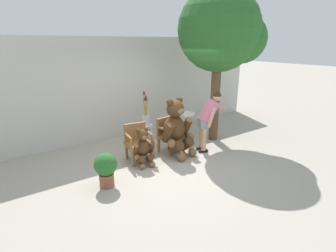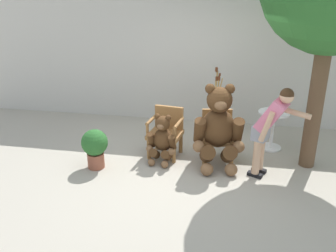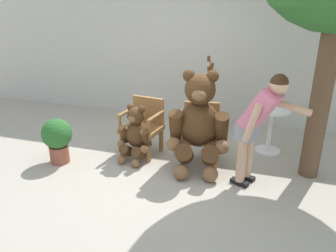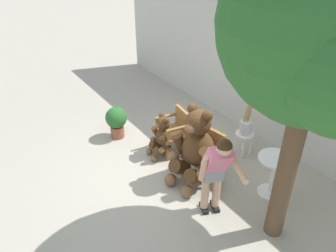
{
  "view_description": "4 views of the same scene",
  "coord_description": "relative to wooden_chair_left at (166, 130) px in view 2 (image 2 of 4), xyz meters",
  "views": [
    {
      "loc": [
        -3.12,
        -4.48,
        2.65
      ],
      "look_at": [
        0.3,
        0.41,
        0.74
      ],
      "focal_mm": 28.0,
      "sensor_mm": 36.0,
      "label": 1
    },
    {
      "loc": [
        0.65,
        -5.45,
        3.03
      ],
      "look_at": [
        -0.31,
        -0.04,
        0.8
      ],
      "focal_mm": 40.0,
      "sensor_mm": 36.0,
      "label": 2
    },
    {
      "loc": [
        1.32,
        -3.83,
        2.3
      ],
      "look_at": [
        0.11,
        0.04,
        0.7
      ],
      "focal_mm": 35.0,
      "sensor_mm": 36.0,
      "label": 3
    },
    {
      "loc": [
        3.83,
        -2.53,
        3.76
      ],
      "look_at": [
        -0.39,
        0.36,
        0.65
      ],
      "focal_mm": 35.0,
      "sensor_mm": 36.0,
      "label": 4
    }
  ],
  "objects": [
    {
      "name": "ground_plane",
      "position": [
        0.45,
        -0.57,
        -0.46
      ],
      "size": [
        60.0,
        60.0,
        0.0
      ],
      "primitive_type": "plane",
      "color": "#A8A091"
    },
    {
      "name": "wooden_chair_left",
      "position": [
        0.0,
        0.0,
        0.0
      ],
      "size": [
        0.63,
        0.6,
        0.86
      ],
      "color": "olive",
      "rests_on": "ground"
    },
    {
      "name": "potted_plant",
      "position": [
        -1.07,
        -0.7,
        -0.07
      ],
      "size": [
        0.44,
        0.44,
        0.68
      ],
      "color": "brown",
      "rests_on": "ground"
    },
    {
      "name": "wooden_chair_right",
      "position": [
        0.9,
        -0.0,
        0.0
      ],
      "size": [
        0.63,
        0.6,
        0.86
      ],
      "color": "olive",
      "rests_on": "ground"
    },
    {
      "name": "back_wall",
      "position": [
        0.45,
        1.83,
        0.94
      ],
      "size": [
        10.0,
        0.16,
        2.8
      ],
      "primitive_type": "cube",
      "color": "beige",
      "rests_on": "ground"
    },
    {
      "name": "teddy_bear_large",
      "position": [
        0.92,
        -0.26,
        0.23
      ],
      "size": [
        0.87,
        0.86,
        1.42
      ],
      "color": "#4C3019",
      "rests_on": "ground"
    },
    {
      "name": "brush_bucket",
      "position": [
        0.83,
        1.01,
        0.21
      ],
      "size": [
        0.22,
        0.22,
        0.94
      ],
      "color": "silver",
      "rests_on": "white_stool"
    },
    {
      "name": "teddy_bear_small",
      "position": [
        -0.02,
        -0.29,
        -0.04
      ],
      "size": [
        0.53,
        0.52,
        0.86
      ],
      "color": "#4C3019",
      "rests_on": "ground"
    },
    {
      "name": "person_visitor",
      "position": [
        1.71,
        -0.52,
        0.44
      ],
      "size": [
        0.87,
        0.49,
        1.51
      ],
      "color": "black",
      "rests_on": "ground"
    },
    {
      "name": "round_side_table",
      "position": [
        1.88,
        0.59,
        -0.01
      ],
      "size": [
        0.56,
        0.56,
        0.72
      ],
      "color": "white",
      "rests_on": "ground"
    },
    {
      "name": "white_stool",
      "position": [
        0.83,
        1.01,
        -0.11
      ],
      "size": [
        0.34,
        0.34,
        0.46
      ],
      "color": "white",
      "rests_on": "ground"
    }
  ]
}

